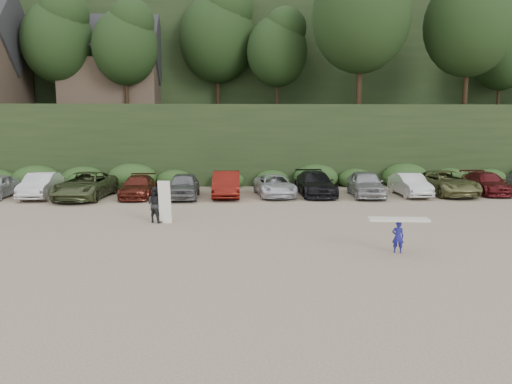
{
  "coord_description": "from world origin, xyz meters",
  "views": [
    {
      "loc": [
        -2.04,
        -21.49,
        4.84
      ],
      "look_at": [
        -0.61,
        3.0,
        1.3
      ],
      "focal_mm": 35.0,
      "sensor_mm": 36.0,
      "label": 1
    }
  ],
  "objects": [
    {
      "name": "adult_surfer",
      "position": [
        -5.41,
        2.1,
        0.88
      ],
      "size": [
        1.32,
        0.99,
        2.04
      ],
      "color": "black",
      "rests_on": "ground"
    },
    {
      "name": "parked_cars",
      "position": [
        0.86,
        10.03,
        0.76
      ],
      "size": [
        36.85,
        6.19,
        1.65
      ],
      "color": "#ABABB0",
      "rests_on": "ground"
    },
    {
      "name": "child_surfer",
      "position": [
        4.21,
        -3.95,
        0.88
      ],
      "size": [
        2.21,
        0.84,
        1.29
      ],
      "color": "navy",
      "rests_on": "ground"
    },
    {
      "name": "ground",
      "position": [
        0.0,
        0.0,
        0.0
      ],
      "size": [
        120.0,
        120.0,
        0.0
      ],
      "primitive_type": "plane",
      "color": "tan",
      "rests_on": "ground"
    },
    {
      "name": "hillside_backdrop",
      "position": [
        -0.26,
        35.93,
        11.22
      ],
      "size": [
        90.0,
        41.5,
        28.0
      ],
      "color": "black",
      "rests_on": "ground"
    }
  ]
}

